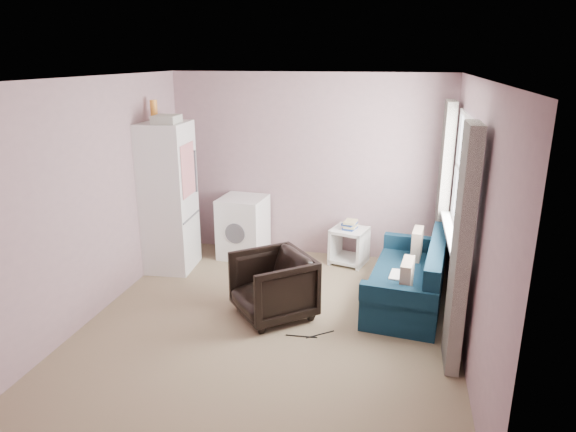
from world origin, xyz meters
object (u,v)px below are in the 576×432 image
fridge (165,196)px  side_table (349,243)px  sofa (411,281)px  armchair (273,283)px  washing_machine (243,226)px

fridge → side_table: bearing=11.9°
side_table → sofa: sofa is taller
armchair → side_table: size_ratio=1.27×
washing_machine → side_table: size_ratio=1.40×
armchair → side_table: (0.65, 1.66, -0.10)m
armchair → sofa: (1.45, 0.61, -0.11)m
washing_machine → sofa: bearing=-19.5°
armchair → washing_machine: (-0.83, 1.61, 0.06)m
washing_machine → sofa: 2.50m
side_table → sofa: (0.81, -1.05, -0.01)m
armchair → fridge: 2.04m
washing_machine → side_table: (1.47, 0.05, -0.16)m
fridge → armchair: bearing=-35.0°
sofa → fridge: bearing=179.4°
washing_machine → armchair: bearing=-58.5°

